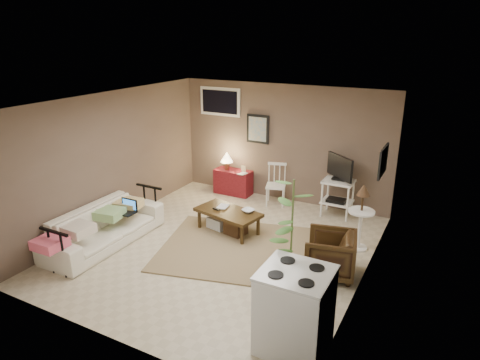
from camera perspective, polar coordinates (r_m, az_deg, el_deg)
The scene contains 20 objects.
floor at distance 7.13m, azimuth -2.44°, elevation -8.99°, with size 5.00×5.00×0.00m, color #C1B293.
art_back at distance 8.94m, azimuth 2.40°, elevation 6.81°, with size 0.50×0.03×0.60m, color black.
art_right at distance 6.79m, azimuth 18.55°, elevation 2.39°, with size 0.03×0.60×0.45m, color black.
window at distance 9.26m, azimuth -2.67°, elevation 10.40°, with size 0.96×0.03×0.60m, color white.
rug at distance 7.06m, azimuth 0.16°, elevation -9.16°, with size 2.57×2.05×0.02m, color #89774F.
coffee_table at distance 7.54m, azimuth -1.63°, elevation -5.29°, with size 1.24×0.81×0.43m.
sofa at distance 7.43m, azimuth -17.76°, elevation -5.19°, with size 2.13×0.62×0.83m, color silver.
sofa_pillows at distance 7.20m, azimuth -18.92°, elevation -5.26°, with size 0.41×2.03×0.14m, color beige, non-canonical shape.
sofa_end_rails at distance 7.37m, azimuth -17.03°, elevation -5.81°, with size 0.57×2.13×0.72m, color black, non-canonical shape.
laptop at distance 7.48m, azimuth -14.77°, elevation -3.68°, with size 0.33×0.24×0.22m.
red_console at distance 9.28m, azimuth -0.99°, elevation 0.06°, with size 0.81×0.36×0.93m.
spindle_chair at distance 8.72m, azimuth 4.81°, elevation -0.77°, with size 0.48×0.48×0.84m.
tv_stand at distance 8.27m, azimuth 12.96°, elevation -0.61°, with size 0.59×0.49×1.20m.
side_table at distance 7.07m, azimuth 15.92°, elevation -3.79°, with size 0.42×0.42×1.12m.
armchair at distance 6.39m, azimuth 11.97°, elevation -9.40°, with size 0.69×0.64×0.71m, color #31210D.
potted_plant at distance 5.48m, azimuth 6.88°, elevation -7.60°, with size 0.43×0.43×1.71m.
stove at distance 4.92m, azimuth 7.30°, elevation -16.84°, with size 0.75×0.70×0.98m.
bowl at distance 7.38m, azimuth 1.09°, elevation -3.55°, with size 0.21×0.05×0.21m, color #3D2810.
book_table at distance 7.61m, azimuth -2.92°, elevation -2.69°, with size 0.18×0.02×0.24m, color #3D2810.
book_console at distance 8.96m, azimuth -0.05°, elevation 1.49°, with size 0.15×0.02×0.21m, color #3D2810.
Camera 1 is at (3.20, -5.41, 3.37)m, focal length 32.00 mm.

